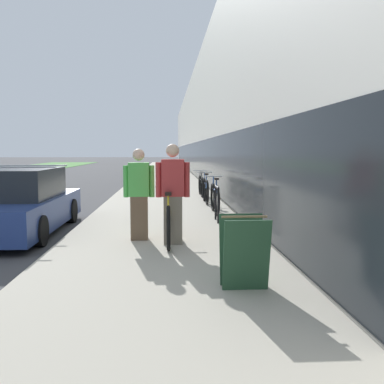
# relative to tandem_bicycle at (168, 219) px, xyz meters

# --- Properties ---
(sidewalk_slab) EXTENTS (3.85, 70.00, 0.14)m
(sidewalk_slab) POSITION_rel_tandem_bicycle_xyz_m (-0.12, 18.90, -0.48)
(sidewalk_slab) COLOR #B2AA99
(sidewalk_slab) RESTS_ON ground
(storefront_facade) EXTENTS (10.01, 70.00, 7.33)m
(storefront_facade) POSITION_rel_tandem_bicycle_xyz_m (6.84, 26.90, 3.11)
(storefront_facade) COLOR silver
(storefront_facade) RESTS_ON ground
(tandem_bicycle) EXTENTS (0.52, 2.47, 0.97)m
(tandem_bicycle) POSITION_rel_tandem_bicycle_xyz_m (0.00, 0.00, 0.00)
(tandem_bicycle) COLOR black
(tandem_bicycle) RESTS_ON sidewalk_slab
(person_rider) EXTENTS (0.61, 0.24, 1.80)m
(person_rider) POSITION_rel_tandem_bicycle_xyz_m (0.08, -0.30, 0.50)
(person_rider) COLOR #756B5B
(person_rider) RESTS_ON sidewalk_slab
(person_bystander) EXTENTS (0.58, 0.23, 1.72)m
(person_bystander) POSITION_rel_tandem_bicycle_xyz_m (-0.55, 0.10, 0.46)
(person_bystander) COLOR brown
(person_bystander) RESTS_ON sidewalk_slab
(bike_rack_hoop) EXTENTS (0.05, 0.60, 0.84)m
(bike_rack_hoop) POSITION_rel_tandem_bicycle_xyz_m (1.17, 2.08, 0.11)
(bike_rack_hoop) COLOR black
(bike_rack_hoop) RESTS_ON sidewalk_slab
(cruiser_bike_nearest) EXTENTS (0.52, 1.80, 0.99)m
(cruiser_bike_nearest) POSITION_rel_tandem_bicycle_xyz_m (1.27, 3.42, 0.00)
(cruiser_bike_nearest) COLOR black
(cruiser_bike_nearest) RESTS_ON sidewalk_slab
(cruiser_bike_middle) EXTENTS (0.52, 1.75, 0.99)m
(cruiser_bike_middle) POSITION_rel_tandem_bicycle_xyz_m (1.22, 5.70, 0.00)
(cruiser_bike_middle) COLOR black
(cruiser_bike_middle) RESTS_ON sidewalk_slab
(cruiser_bike_farthest) EXTENTS (0.52, 1.75, 0.93)m
(cruiser_bike_farthest) POSITION_rel_tandem_bicycle_xyz_m (1.25, 7.86, -0.02)
(cruiser_bike_farthest) COLOR black
(cruiser_bike_farthest) RESTS_ON sidewalk_slab
(sandwich_board_sign) EXTENTS (0.56, 0.56, 0.90)m
(sandwich_board_sign) POSITION_rel_tandem_bicycle_xyz_m (0.92, -2.84, 0.04)
(sandwich_board_sign) COLOR #23472D
(sandwich_board_sign) RESTS_ON sidewalk_slab
(parked_sedan_curbside) EXTENTS (1.87, 4.54, 1.50)m
(parked_sedan_curbside) POSITION_rel_tandem_bicycle_xyz_m (-3.26, 1.57, 0.10)
(parked_sedan_curbside) COLOR navy
(parked_sedan_curbside) RESTS_ON ground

